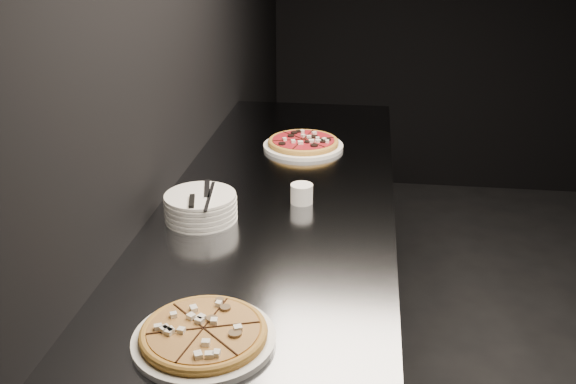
# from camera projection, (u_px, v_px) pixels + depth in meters

# --- Properties ---
(wall_left) EXTENTS (0.02, 5.00, 2.80)m
(wall_left) POSITION_uv_depth(u_px,v_px,m) (150.00, 51.00, 1.88)
(wall_left) COLOR black
(wall_left) RESTS_ON floor
(counter) EXTENTS (0.74, 2.44, 0.92)m
(counter) POSITION_uv_depth(u_px,v_px,m) (277.00, 328.00, 2.20)
(counter) COLOR slate
(counter) RESTS_ON floor
(pizza_mushroom) EXTENTS (0.35, 0.35, 0.04)m
(pizza_mushroom) POSITION_uv_depth(u_px,v_px,m) (204.00, 334.00, 1.37)
(pizza_mushroom) COLOR white
(pizza_mushroom) RESTS_ON counter
(pizza_tomato) EXTENTS (0.35, 0.35, 0.04)m
(pizza_tomato) POSITION_uv_depth(u_px,v_px,m) (303.00, 143.00, 2.53)
(pizza_tomato) COLOR white
(pizza_tomato) RESTS_ON counter
(plate_stack) EXTENTS (0.21, 0.21, 0.08)m
(plate_stack) POSITION_uv_depth(u_px,v_px,m) (201.00, 207.00, 1.92)
(plate_stack) COLOR white
(plate_stack) RESTS_ON counter
(cutlery) EXTENTS (0.07, 0.23, 0.01)m
(cutlery) POSITION_uv_depth(u_px,v_px,m) (201.00, 196.00, 1.89)
(cutlery) COLOR silver
(cutlery) RESTS_ON plate_stack
(ramekin) EXTENTS (0.07, 0.07, 0.06)m
(ramekin) POSITION_uv_depth(u_px,v_px,m) (302.00, 193.00, 2.04)
(ramekin) COLOR white
(ramekin) RESTS_ON counter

